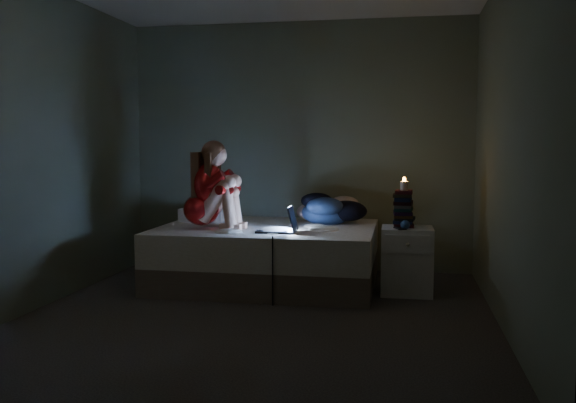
% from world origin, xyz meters
% --- Properties ---
extents(floor, '(3.60, 3.80, 0.02)m').
position_xyz_m(floor, '(0.00, 0.00, -0.01)').
color(floor, black).
rests_on(floor, ground).
extents(wall_back, '(3.60, 0.02, 2.60)m').
position_xyz_m(wall_back, '(0.00, 1.91, 1.30)').
color(wall_back, '#606758').
rests_on(wall_back, ground).
extents(wall_front, '(3.60, 0.02, 2.60)m').
position_xyz_m(wall_front, '(0.00, -1.91, 1.30)').
color(wall_front, '#606758').
rests_on(wall_front, ground).
extents(wall_left, '(0.02, 3.80, 2.60)m').
position_xyz_m(wall_left, '(-1.81, 0.00, 1.30)').
color(wall_left, '#606758').
rests_on(wall_left, ground).
extents(wall_right, '(0.02, 3.80, 2.60)m').
position_xyz_m(wall_right, '(1.81, 0.00, 1.30)').
color(wall_right, '#606758').
rests_on(wall_right, ground).
extents(bed, '(2.01, 1.51, 0.55)m').
position_xyz_m(bed, '(-0.16, 1.10, 0.28)').
color(bed, beige).
rests_on(bed, ground).
extents(pillow, '(0.44, 0.32, 0.13)m').
position_xyz_m(pillow, '(-0.89, 1.40, 0.62)').
color(pillow, white).
rests_on(pillow, bed).
extents(woman, '(0.52, 0.36, 0.81)m').
position_xyz_m(woman, '(-0.74, 0.86, 0.96)').
color(woman, maroon).
rests_on(woman, bed).
extents(laptop, '(0.35, 0.25, 0.24)m').
position_xyz_m(laptop, '(-0.00, 0.72, 0.67)').
color(laptop, black).
rests_on(laptop, bed).
extents(clothes_pile, '(0.62, 0.55, 0.31)m').
position_xyz_m(clothes_pile, '(0.36, 1.41, 0.71)').
color(clothes_pile, navy).
rests_on(clothes_pile, bed).
extents(nightstand, '(0.45, 0.40, 0.59)m').
position_xyz_m(nightstand, '(1.13, 0.95, 0.30)').
color(nightstand, silver).
rests_on(nightstand, ground).
extents(book_stack, '(0.19, 0.25, 0.34)m').
position_xyz_m(book_stack, '(1.10, 0.99, 0.76)').
color(book_stack, black).
rests_on(book_stack, nightstand).
extents(candle, '(0.07, 0.07, 0.08)m').
position_xyz_m(candle, '(1.10, 0.99, 0.97)').
color(candle, beige).
rests_on(candle, book_stack).
extents(phone, '(0.11, 0.16, 0.01)m').
position_xyz_m(phone, '(1.07, 0.83, 0.60)').
color(phone, black).
rests_on(phone, nightstand).
extents(blue_orb, '(0.08, 0.08, 0.08)m').
position_xyz_m(blue_orb, '(1.11, 0.81, 0.63)').
color(blue_orb, navy).
rests_on(blue_orb, nightstand).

